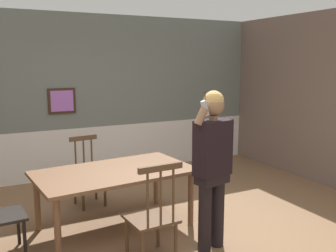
{
  "coord_description": "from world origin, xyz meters",
  "views": [
    {
      "loc": [
        -1.75,
        -3.65,
        2.01
      ],
      "look_at": [
        0.03,
        -0.14,
        1.33
      ],
      "focal_mm": 40.51,
      "sensor_mm": 36.0,
      "label": 1
    }
  ],
  "objects_px": {
    "chair_near_window": "(153,216)",
    "person_figure": "(213,160)",
    "chair_by_doorway": "(88,173)",
    "dining_table": "(115,176)"
  },
  "relations": [
    {
      "from": "chair_by_doorway",
      "to": "person_figure",
      "type": "distance_m",
      "value": 2.12
    },
    {
      "from": "chair_by_doorway",
      "to": "person_figure",
      "type": "bearing_deg",
      "value": 107.45
    },
    {
      "from": "chair_near_window",
      "to": "person_figure",
      "type": "height_order",
      "value": "person_figure"
    },
    {
      "from": "chair_by_doorway",
      "to": "person_figure",
      "type": "height_order",
      "value": "person_figure"
    },
    {
      "from": "dining_table",
      "to": "chair_by_doorway",
      "type": "xyz_separation_m",
      "value": [
        -0.08,
        0.91,
        -0.19
      ]
    },
    {
      "from": "dining_table",
      "to": "chair_near_window",
      "type": "distance_m",
      "value": 0.93
    },
    {
      "from": "chair_near_window",
      "to": "person_figure",
      "type": "xyz_separation_m",
      "value": [
        0.68,
        -0.05,
        0.51
      ]
    },
    {
      "from": "chair_near_window",
      "to": "chair_by_doorway",
      "type": "distance_m",
      "value": 1.83
    },
    {
      "from": "chair_near_window",
      "to": "person_figure",
      "type": "bearing_deg",
      "value": -7.27
    },
    {
      "from": "dining_table",
      "to": "chair_by_doorway",
      "type": "relative_size",
      "value": 2.0
    }
  ]
}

